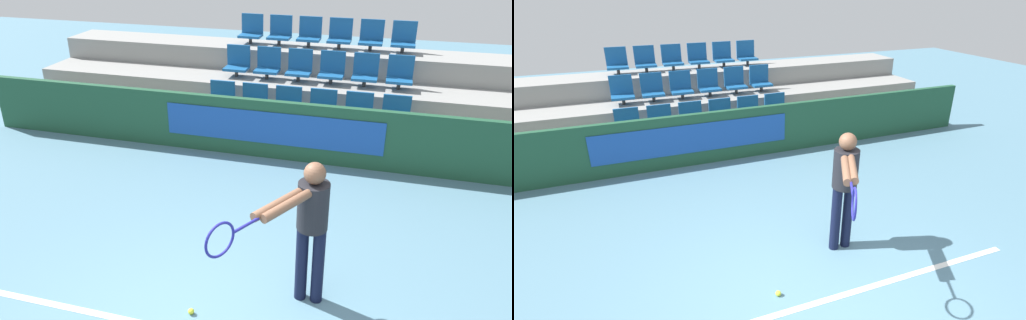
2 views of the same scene
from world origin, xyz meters
The scene contains 24 objects.
barrier_wall centered at (-0.01, 4.47, 0.51)m, with size 11.82×0.14×1.02m.
bleacher_tier_front centered at (0.00, 5.06, 0.22)m, with size 11.42×1.01×0.44m.
bleacher_tier_middle centered at (0.00, 6.07, 0.44)m, with size 11.42×1.01×0.89m.
bleacher_tier_back centered at (0.00, 7.07, 0.67)m, with size 11.42×1.01×1.33m.
stadium_chair_0 centered at (-1.57, 5.18, 0.71)m, with size 0.47×0.37×0.60m.
stadium_chair_1 centered at (-0.94, 5.18, 0.71)m, with size 0.47×0.37×0.60m.
stadium_chair_2 centered at (-0.31, 5.18, 0.71)m, with size 0.47×0.37×0.60m.
stadium_chair_3 centered at (0.31, 5.18, 0.71)m, with size 0.47×0.37×0.60m.
stadium_chair_4 centered at (0.94, 5.18, 0.71)m, with size 0.47×0.37×0.60m.
stadium_chair_5 centered at (1.57, 5.18, 0.71)m, with size 0.47×0.37×0.60m.
stadium_chair_6 centered at (-1.57, 6.19, 1.15)m, with size 0.47×0.37×0.60m.
stadium_chair_7 centered at (-0.94, 6.19, 1.15)m, with size 0.47×0.37×0.60m.
stadium_chair_8 centered at (-0.31, 6.19, 1.15)m, with size 0.47×0.37×0.60m.
stadium_chair_9 centered at (0.31, 6.19, 1.15)m, with size 0.47×0.37×0.60m.
stadium_chair_10 centered at (0.94, 6.19, 1.15)m, with size 0.47×0.37×0.60m.
stadium_chair_11 centered at (1.57, 6.19, 1.15)m, with size 0.47×0.37×0.60m.
stadium_chair_12 centered at (-1.57, 7.20, 1.60)m, with size 0.47×0.37×0.60m.
stadium_chair_13 centered at (-0.94, 7.20, 1.60)m, with size 0.47×0.37×0.60m.
stadium_chair_14 centered at (-0.31, 7.20, 1.60)m, with size 0.47×0.37×0.60m.
stadium_chair_15 centered at (0.31, 7.20, 1.60)m, with size 0.47×0.37×0.60m.
stadium_chair_16 centered at (0.94, 7.20, 1.60)m, with size 0.47×0.37×0.60m.
stadium_chair_17 centered at (1.57, 7.20, 1.60)m, with size 0.47×0.37×0.60m.
tennis_player centered at (0.79, 1.01, 1.02)m, with size 0.83×1.39×1.64m.
tennis_ball centered at (-0.30, 0.51, 0.03)m, with size 0.07×0.07×0.07m.
Camera 1 is at (1.43, -3.16, 3.71)m, focal length 35.00 mm.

